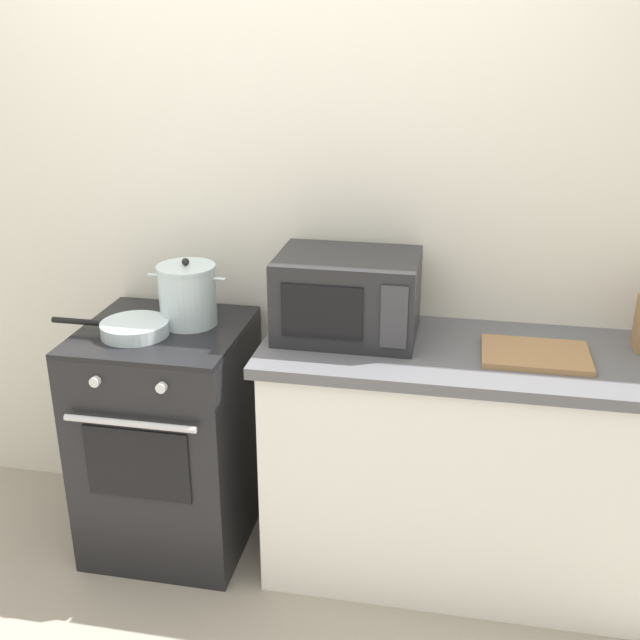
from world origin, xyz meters
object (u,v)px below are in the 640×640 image
(frying_pan, at_px, (133,328))
(microwave, at_px, (348,296))
(stove, at_px, (170,437))
(stock_pot, at_px, (188,295))
(cutting_board, at_px, (535,354))

(frying_pan, height_order, microwave, microwave)
(stove, height_order, frying_pan, frying_pan)
(stock_pot, bearing_deg, stove, -140.94)
(stock_pot, height_order, frying_pan, stock_pot)
(microwave, bearing_deg, cutting_board, -6.73)
(frying_pan, distance_m, microwave, 0.79)
(stove, distance_m, stock_pot, 0.59)
(stove, relative_size, cutting_board, 2.56)
(stock_pot, distance_m, frying_pan, 0.23)
(frying_pan, bearing_deg, stove, 42.98)
(frying_pan, distance_m, cutting_board, 1.43)
(stove, bearing_deg, stock_pot, 39.06)
(cutting_board, bearing_deg, stove, -179.95)
(frying_pan, relative_size, cutting_board, 1.24)
(stock_pot, distance_m, microwave, 0.60)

